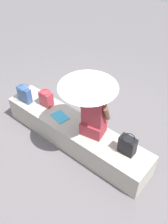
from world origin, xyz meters
TOP-DOWN VIEW (x-y plane):
  - ground_plane at (0.00, 0.00)m, footprint 14.00×14.00m
  - stone_bench at (0.00, 0.00)m, footprint 2.68×0.55m
  - person_seated at (0.32, 0.05)m, footprint 0.50×0.34m
  - parasol at (0.25, -0.00)m, footprint 0.82×0.82m
  - handbag_black at (0.93, 0.06)m, footprint 0.24×0.18m
  - tote_bag_canvas at (-1.06, -0.11)m, footprint 0.26×0.20m
  - shoulder_bag_spare at (-0.70, 0.06)m, footprint 0.22×0.16m
  - magazine at (-0.31, -0.02)m, footprint 0.31×0.25m

SIDE VIEW (x-z plane):
  - ground_plane at x=0.00m, z-range 0.00..0.00m
  - stone_bench at x=0.00m, z-range 0.00..0.44m
  - magazine at x=-0.31m, z-range 0.44..0.45m
  - shoulder_bag_spare at x=-0.70m, z-range 0.43..0.72m
  - handbag_black at x=0.93m, z-range 0.43..0.73m
  - tote_bag_canvas at x=-1.06m, z-range 0.44..0.74m
  - person_seated at x=0.32m, z-range 0.38..1.28m
  - parasol at x=0.25m, z-range 0.86..1.95m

